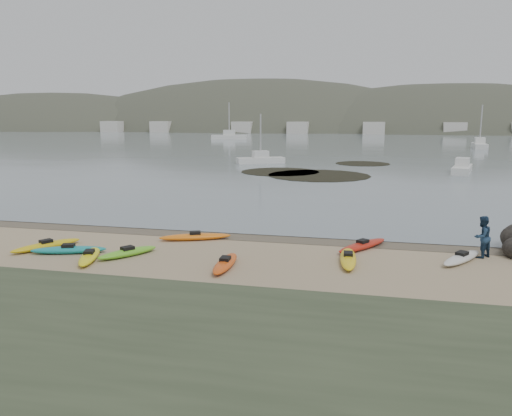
# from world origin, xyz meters

# --- Properties ---
(ground) EXTENTS (600.00, 600.00, 0.00)m
(ground) POSITION_xyz_m (0.00, 0.00, 0.00)
(ground) COLOR tan
(ground) RESTS_ON ground
(wet_sand) EXTENTS (60.00, 60.00, 0.00)m
(wet_sand) POSITION_xyz_m (0.00, -0.30, 0.00)
(wet_sand) COLOR brown
(wet_sand) RESTS_ON ground
(water) EXTENTS (1200.00, 1200.00, 0.00)m
(water) POSITION_xyz_m (0.00, 300.00, 0.01)
(water) COLOR slate
(water) RESTS_ON ground
(bluff) EXTENTS (60.00, 8.00, 2.00)m
(bluff) POSITION_xyz_m (0.00, -17.50, 1.00)
(bluff) COLOR #475138
(bluff) RESTS_ON ground
(kayaks) EXTENTS (21.75, 7.95, 0.34)m
(kayaks) POSITION_xyz_m (-1.06, -4.16, 0.17)
(kayaks) COLOR #DB4E13
(kayaks) RESTS_ON ground
(person_east) EXTENTS (1.19, 1.18, 1.94)m
(person_east) POSITION_xyz_m (11.01, -1.88, 0.97)
(person_east) COLOR navy
(person_east) RESTS_ON ground
(kelp_mats) EXTENTS (16.96, 23.30, 0.04)m
(kelp_mats) POSITION_xyz_m (0.00, 31.11, 0.03)
(kelp_mats) COLOR black
(kelp_mats) RESTS_ON water
(moored_boats) EXTENTS (90.21, 86.26, 1.30)m
(moored_boats) POSITION_xyz_m (5.25, 82.82, 0.56)
(moored_boats) COLOR silver
(moored_boats) RESTS_ON ground
(far_hills) EXTENTS (550.00, 135.00, 80.00)m
(far_hills) POSITION_xyz_m (39.38, 193.97, -15.93)
(far_hills) COLOR #384235
(far_hills) RESTS_ON ground
(far_town) EXTENTS (199.00, 5.00, 4.00)m
(far_town) POSITION_xyz_m (6.00, 145.00, 2.00)
(far_town) COLOR beige
(far_town) RESTS_ON ground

